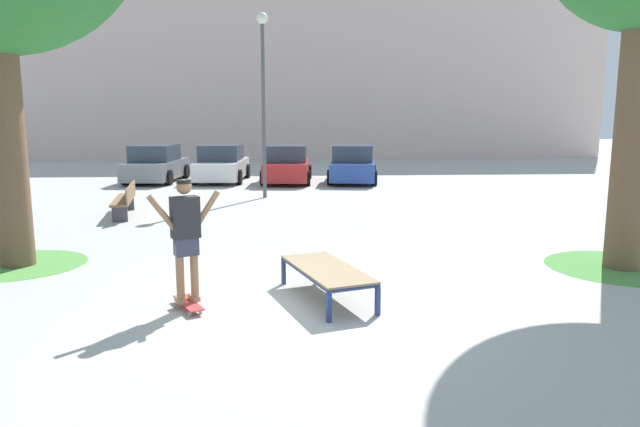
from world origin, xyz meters
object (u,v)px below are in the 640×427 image
skateboard (188,303)px  park_bench (125,199)px  light_post (263,78)px  car_blue (353,165)px  car_grey (156,165)px  skater (186,232)px  car_white (222,164)px  car_red (287,165)px  skate_box (327,271)px

skateboard → park_bench: bearing=110.4°
light_post → car_blue: bearing=52.4°
car_grey → park_bench: bearing=-83.4°
skateboard → light_post: (0.70, 11.10, 3.75)m
light_post → skater: bearing=-93.6°
skateboard → car_white: (-1.20, 16.12, 0.61)m
park_bench → light_post: 5.94m
car_red → car_blue: 2.66m
car_white → car_blue: same height
skater → car_blue: skater is taller
car_red → car_blue: bearing=-1.9°
car_white → car_red: size_ratio=1.00×
park_bench → skater: bearing=-69.6°
skate_box → car_blue: car_blue is taller
skater → car_red: (1.47, 15.63, -0.38)m
skate_box → car_grey: car_grey is taller
skate_box → skateboard: bearing=-170.2°
skate_box → park_bench: size_ratio=0.84×
skater → car_white: (-1.20, 16.11, -0.38)m
skater → car_blue: (4.13, 15.54, -0.38)m
car_grey → car_white: bearing=-0.0°
skater → car_grey: 16.58m
skate_box → skateboard: (-1.93, -0.33, -0.34)m
car_blue → car_white: bearing=173.9°
skate_box → skater: 2.06m
skateboard → car_red: (1.47, 15.63, 0.61)m
park_bench → skate_box: bearing=-57.1°
skateboard → car_red: 15.71m
skateboard → car_grey: bearing=103.5°
skater → car_red: 15.70m
skate_box → car_white: car_white is taller
skater → car_white: bearing=94.2°
car_grey → light_post: 7.47m
skater → car_blue: 16.08m
skate_box → car_red: 15.30m
skater → car_white: size_ratio=0.39×
skate_box → car_grey: bearing=110.1°
skater → car_red: skater is taller
skate_box → car_red: bearing=91.7°
skate_box → car_blue: (2.20, 15.21, 0.28)m
car_blue → park_bench: size_ratio=1.80×
car_red → car_grey: bearing=174.8°
skate_box → light_post: light_post is taller
car_blue → light_post: bearing=-127.6°
car_grey → car_red: 5.35m
skate_box → park_bench: 8.89m
car_grey → car_red: same height
park_bench → car_blue: bearing=47.8°
car_white → car_red: bearing=-10.3°
light_post → car_grey: bearing=132.3°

